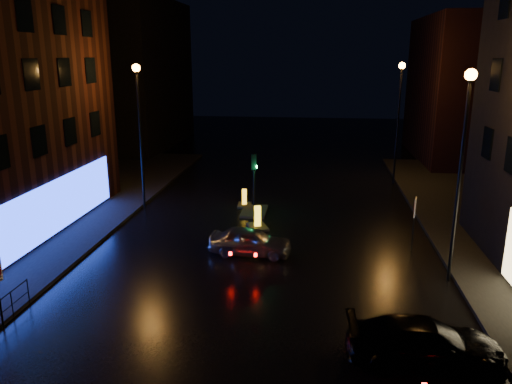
# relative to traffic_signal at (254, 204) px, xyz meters

# --- Properties ---
(ground) EXTENTS (120.00, 120.00, 0.00)m
(ground) POSITION_rel_traffic_signal_xyz_m (1.20, -14.00, -0.50)
(ground) COLOR black
(ground) RESTS_ON ground
(building_far_left) EXTENTS (8.00, 16.00, 14.00)m
(building_far_left) POSITION_rel_traffic_signal_xyz_m (-14.80, 21.00, 6.50)
(building_far_left) COLOR black
(building_far_left) RESTS_ON ground
(building_far_right) EXTENTS (8.00, 14.00, 12.00)m
(building_far_right) POSITION_rel_traffic_signal_xyz_m (16.20, 18.00, 5.50)
(building_far_right) COLOR black
(building_far_right) RESTS_ON ground
(street_lamp_lfar) EXTENTS (0.44, 0.44, 8.37)m
(street_lamp_lfar) POSITION_rel_traffic_signal_xyz_m (-6.60, -0.00, 5.06)
(street_lamp_lfar) COLOR black
(street_lamp_lfar) RESTS_ON ground
(street_lamp_rnear) EXTENTS (0.44, 0.44, 8.37)m
(street_lamp_rnear) POSITION_rel_traffic_signal_xyz_m (9.00, -8.00, 5.06)
(street_lamp_rnear) COLOR black
(street_lamp_rnear) RESTS_ON ground
(street_lamp_rfar) EXTENTS (0.44, 0.44, 8.37)m
(street_lamp_rfar) POSITION_rel_traffic_signal_xyz_m (9.00, 8.00, 5.06)
(street_lamp_rfar) COLOR black
(street_lamp_rfar) RESTS_ON ground
(traffic_signal) EXTENTS (1.40, 2.40, 3.45)m
(traffic_signal) POSITION_rel_traffic_signal_xyz_m (0.00, 0.00, 0.00)
(traffic_signal) COLOR black
(traffic_signal) RESTS_ON ground
(silver_hatchback) EXTENTS (3.83, 1.76, 1.27)m
(silver_hatchback) POSITION_rel_traffic_signal_xyz_m (0.62, -6.28, 0.13)
(silver_hatchback) COLOR #A9ACB1
(silver_hatchback) RESTS_ON ground
(dark_sedan) EXTENTS (4.68, 2.05, 1.34)m
(dark_sedan) POSITION_rel_traffic_signal_xyz_m (6.88, -13.95, 0.17)
(dark_sedan) COLOR black
(dark_sedan) RESTS_ON ground
(bollard_near) EXTENTS (1.36, 1.61, 1.20)m
(bollard_near) POSITION_rel_traffic_signal_xyz_m (0.52, -2.66, -0.24)
(bollard_near) COLOR black
(bollard_near) RESTS_ON ground
(bollard_far) EXTENTS (0.88, 1.25, 1.04)m
(bollard_far) POSITION_rel_traffic_signal_xyz_m (-0.75, 1.20, -0.27)
(bollard_far) COLOR black
(bollard_far) RESTS_ON ground
(road_sign_right) EXTENTS (0.20, 0.62, 2.57)m
(road_sign_right) POSITION_rel_traffic_signal_xyz_m (8.05, -4.99, 1.42)
(road_sign_right) COLOR black
(road_sign_right) RESTS_ON ground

